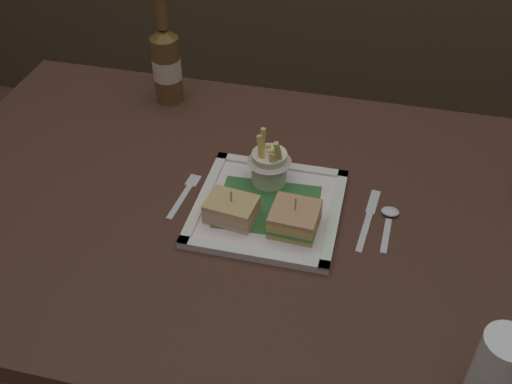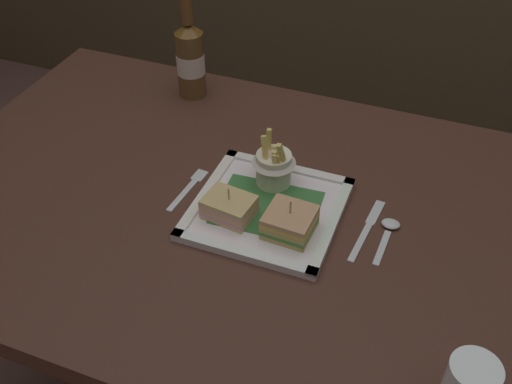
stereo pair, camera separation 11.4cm
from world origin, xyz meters
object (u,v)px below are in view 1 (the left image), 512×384
object	(u,v)px
dining_table	(245,252)
sandwich_half_right	(295,219)
square_plate	(268,208)
sandwich_half_left	(232,209)
knife	(369,217)
beer_bottle	(166,63)
water_glass	(497,370)
fork	(185,193)
fries_cup	(269,162)
spoon	(389,218)

from	to	relation	value
dining_table	sandwich_half_right	xyz separation A→B (m)	(0.11, -0.05, 0.17)
square_plate	sandwich_half_left	xyz separation A→B (m)	(-0.06, -0.05, 0.02)
sandwich_half_left	knife	size ratio (longest dim) A/B	0.56
dining_table	beer_bottle	distance (m)	0.49
dining_table	knife	world-z (taller)	knife
water_glass	fork	distance (m)	0.65
dining_table	sandwich_half_left	bearing A→B (deg)	-101.80
water_glass	square_plate	bearing A→B (deg)	142.16
fork	sandwich_half_left	bearing A→B (deg)	-26.39
sandwich_half_left	fries_cup	world-z (taller)	fries_cup
beer_bottle	knife	distance (m)	0.61
spoon	fork	bearing A→B (deg)	-177.21
knife	spoon	bearing A→B (deg)	5.60
water_glass	spoon	distance (m)	0.38
fries_cup	fork	world-z (taller)	fries_cup
dining_table	water_glass	xyz separation A→B (m)	(0.44, -0.31, 0.19)
beer_bottle	water_glass	distance (m)	0.96
square_plate	water_glass	size ratio (longest dim) A/B	2.22
knife	dining_table	bearing A→B (deg)	-175.22
water_glass	fries_cup	bearing A→B (deg)	137.06
dining_table	fries_cup	world-z (taller)	fries_cup
sandwich_half_left	beer_bottle	world-z (taller)	beer_bottle
spoon	dining_table	bearing A→B (deg)	-175.10
sandwich_half_right	fork	bearing A→B (deg)	166.51
dining_table	spoon	world-z (taller)	spoon
square_plate	fries_cup	xyz separation A→B (m)	(-0.01, 0.07, 0.05)
square_plate	fries_cup	bearing A→B (deg)	101.34
sandwich_half_left	fries_cup	size ratio (longest dim) A/B	0.84
dining_table	sandwich_half_right	size ratio (longest dim) A/B	14.88
fries_cup	water_glass	bearing A→B (deg)	-42.94
sandwich_half_left	fries_cup	xyz separation A→B (m)	(0.04, 0.12, 0.03)
sandwich_half_right	fork	distance (m)	0.24
sandwich_half_left	spoon	bearing A→B (deg)	14.54
sandwich_half_right	knife	bearing A→B (deg)	28.40
beer_bottle	water_glass	size ratio (longest dim) A/B	2.13
dining_table	sandwich_half_right	world-z (taller)	sandwich_half_right
beer_bottle	fork	xyz separation A→B (m)	(0.15, -0.33, -0.10)
knife	spoon	world-z (taller)	spoon
fries_cup	spoon	size ratio (longest dim) A/B	0.95
square_plate	sandwich_half_right	distance (m)	0.08
square_plate	knife	world-z (taller)	square_plate
beer_bottle	knife	xyz separation A→B (m)	(0.51, -0.31, -0.10)
sandwich_half_left	spoon	xyz separation A→B (m)	(0.29, 0.08, -0.03)
dining_table	beer_bottle	xyz separation A→B (m)	(-0.27, 0.33, 0.23)
dining_table	fork	world-z (taller)	fork
square_plate	water_glass	bearing A→B (deg)	-37.84
dining_table	fork	xyz separation A→B (m)	(-0.12, 0.00, 0.13)
dining_table	water_glass	bearing A→B (deg)	-35.08
dining_table	fries_cup	bearing A→B (deg)	63.65
dining_table	spoon	xyz separation A→B (m)	(0.28, 0.02, 0.14)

